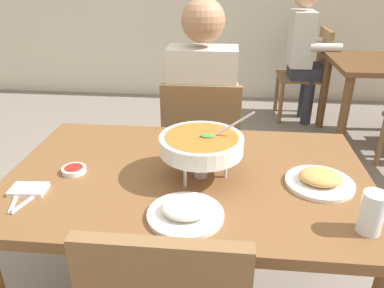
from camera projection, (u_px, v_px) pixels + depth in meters
The scene contains 13 objects.
dining_table_main at pixel (188, 197), 1.45m from camera, with size 1.35×0.86×0.74m.
chair_diner_main at pixel (202, 146), 2.15m from camera, with size 0.44×0.44×0.90m.
diner_main at pixel (203, 105), 2.08m from camera, with size 0.40×0.45×1.31m.
curry_bowl at pixel (201, 145), 1.33m from camera, with size 0.33×0.30×0.26m.
rice_plate at pixel (185, 211), 1.16m from camera, with size 0.24×0.24×0.06m.
appetizer_plate at pixel (320, 180), 1.33m from camera, with size 0.24×0.24×0.06m.
sauce_dish at pixel (74, 170), 1.41m from camera, with size 0.09×0.09×0.02m.
napkin_folded at pixel (29, 190), 1.29m from camera, with size 0.12×0.08×0.02m, color white.
fork_utensil at pixel (16, 198), 1.25m from camera, with size 0.01×0.17×0.01m, color silver.
spoon_utensil at pixel (30, 199), 1.25m from camera, with size 0.01×0.17×0.01m, color silver.
drink_glass at pixel (371, 215), 1.08m from camera, with size 0.07×0.07×0.13m.
chair_bg_left at pixel (311, 69), 3.72m from camera, with size 0.44×0.44×0.90m.
patron_bg_left at pixel (304, 47), 3.56m from camera, with size 0.45×0.40×1.31m.
Camera 1 is at (0.13, -1.22, 1.45)m, focal length 35.10 mm.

